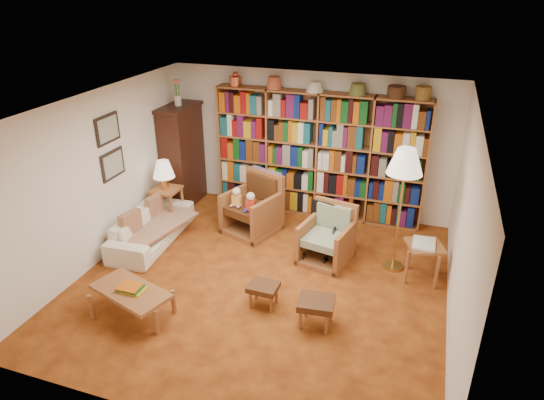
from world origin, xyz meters
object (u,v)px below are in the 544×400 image
at_px(sofa, 152,227).
at_px(footstool_a, 263,288).
at_px(armchair_sage, 327,238).
at_px(side_table_papers, 424,250).
at_px(footstool_b, 316,305).
at_px(side_table_lamp, 166,197).
at_px(armchair_leather, 254,207).
at_px(wheelchair, 320,232).
at_px(floor_lamp, 405,166).
at_px(coffee_table, 131,293).

bearing_deg(sofa, footstool_a, -117.35).
height_order(armchair_sage, side_table_papers, armchair_sage).
bearing_deg(armchair_sage, sofa, -171.26).
bearing_deg(footstool_b, side_table_lamp, 149.41).
xyz_separation_m(armchair_leather, wheelchair, (1.24, -0.43, -0.03)).
bearing_deg(armchair_leather, side_table_lamp, -169.66).
bearing_deg(sofa, armchair_sage, -84.84).
height_order(side_table_lamp, floor_lamp, floor_lamp).
bearing_deg(armchair_leather, footstool_b, -52.76).
bearing_deg(armchair_sage, side_table_lamp, 175.09).
height_order(footstool_a, footstool_b, footstool_b).
bearing_deg(footstool_b, wheelchair, 102.05).
bearing_deg(floor_lamp, footstool_a, -135.66).
relative_size(footstool_a, coffee_table, 0.34).
height_order(armchair_leather, wheelchair, armchair_leather).
relative_size(sofa, side_table_lamp, 2.78).
height_order(armchair_sage, coffee_table, armchair_sage).
height_order(armchair_leather, armchair_sage, armchair_leather).
bearing_deg(side_table_lamp, wheelchair, -3.25).
bearing_deg(side_table_papers, coffee_table, -149.25).
bearing_deg(floor_lamp, armchair_leather, 168.78).
height_order(sofa, side_table_papers, side_table_papers).
distance_m(side_table_lamp, coffee_table, 2.56).
height_order(floor_lamp, footstool_a, floor_lamp).
bearing_deg(wheelchair, sofa, -168.89).
xyz_separation_m(armchair_leather, coffee_table, (-0.63, -2.67, -0.06)).
bearing_deg(footstool_b, floor_lamp, 64.82).
bearing_deg(coffee_table, sofa, 113.99).
relative_size(side_table_papers, footstool_b, 1.29).
height_order(side_table_papers, coffee_table, side_table_papers).
bearing_deg(footstool_b, footstool_a, 167.63).
distance_m(side_table_lamp, side_table_papers, 4.29).
relative_size(armchair_leather, armchair_sage, 1.20).
bearing_deg(coffee_table, footstool_b, 14.19).
relative_size(side_table_lamp, wheelchair, 0.78).
bearing_deg(armchair_leather, wheelchair, -19.05).
relative_size(side_table_papers, coffee_table, 0.54).
distance_m(floor_lamp, coffee_table, 3.93).
relative_size(armchair_sage, floor_lamp, 0.47).
bearing_deg(footstool_b, coffee_table, -165.81).
bearing_deg(footstool_a, sofa, 156.23).
relative_size(wheelchair, floor_lamp, 0.44).
relative_size(floor_lamp, footstool_a, 4.80).
xyz_separation_m(armchair_sage, footstool_b, (0.22, -1.59, -0.03)).
relative_size(floor_lamp, coffee_table, 1.64).
relative_size(armchair_sage, coffee_table, 0.77).
bearing_deg(footstool_b, sofa, 158.89).
bearing_deg(side_table_papers, floor_lamp, 156.90).
relative_size(armchair_leather, side_table_papers, 1.71).
distance_m(sofa, floor_lamp, 4.03).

